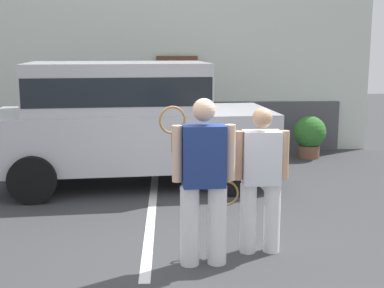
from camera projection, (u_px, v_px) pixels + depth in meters
ground_plane at (201, 255)px, 5.93m from camera, size 40.00×40.00×0.00m
parking_stripe_1 at (151, 214)px, 7.38m from camera, size 0.12×4.40×0.01m
house_frontage at (184, 77)px, 11.72m from camera, size 8.20×0.40×3.48m
parked_suv at (128, 117)px, 8.83m from camera, size 4.76×2.52×2.05m
tennis_player_man at (203, 180)px, 5.53m from camera, size 0.80×0.30×1.79m
tennis_player_woman at (260, 179)px, 5.89m from camera, size 0.88×0.26×1.65m
potted_plant_by_porch at (310, 135)px, 11.02m from camera, size 0.67×0.67×0.88m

